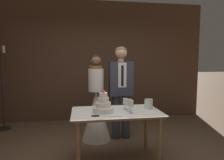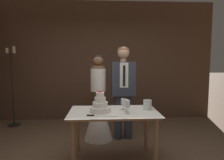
{
  "view_description": "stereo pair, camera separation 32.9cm",
  "coord_description": "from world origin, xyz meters",
  "px_view_note": "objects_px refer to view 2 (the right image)",
  "views": [
    {
      "loc": [
        -0.43,
        -2.56,
        1.5
      ],
      "look_at": [
        0.08,
        0.68,
        1.17
      ],
      "focal_mm": 32.0,
      "sensor_mm": 36.0,
      "label": 1
    },
    {
      "loc": [
        -0.1,
        -2.6,
        1.5
      ],
      "look_at": [
        0.08,
        0.68,
        1.17
      ],
      "focal_mm": 32.0,
      "sensor_mm": 36.0,
      "label": 2
    }
  ],
  "objects_px": {
    "cake_table": "(114,117)",
    "cake_knife": "(96,116)",
    "wine_glass_far": "(126,103)",
    "groom": "(123,87)",
    "wine_glass_middle": "(128,105)",
    "candle_stand": "(13,89)",
    "bride": "(98,109)",
    "wine_glass_near": "(124,102)",
    "hurricane_candle": "(147,105)",
    "tiered_cake": "(100,105)"
  },
  "relations": [
    {
      "from": "wine_glass_middle",
      "to": "hurricane_candle",
      "type": "height_order",
      "value": "wine_glass_middle"
    },
    {
      "from": "tiered_cake",
      "to": "wine_glass_middle",
      "type": "height_order",
      "value": "tiered_cake"
    },
    {
      "from": "wine_glass_middle",
      "to": "bride",
      "type": "relative_size",
      "value": 0.12
    },
    {
      "from": "cake_table",
      "to": "wine_glass_middle",
      "type": "distance_m",
      "value": 0.32
    },
    {
      "from": "cake_table",
      "to": "cake_knife",
      "type": "xyz_separation_m",
      "value": [
        -0.25,
        -0.24,
        0.1
      ]
    },
    {
      "from": "cake_table",
      "to": "wine_glass_near",
      "type": "bearing_deg",
      "value": 28.86
    },
    {
      "from": "cake_knife",
      "to": "bride",
      "type": "relative_size",
      "value": 0.26
    },
    {
      "from": "cake_table",
      "to": "cake_knife",
      "type": "bearing_deg",
      "value": -136.17
    },
    {
      "from": "wine_glass_near",
      "to": "bride",
      "type": "height_order",
      "value": "bride"
    },
    {
      "from": "tiered_cake",
      "to": "candle_stand",
      "type": "bearing_deg",
      "value": 138.85
    },
    {
      "from": "cake_knife",
      "to": "wine_glass_near",
      "type": "bearing_deg",
      "value": 44.7
    },
    {
      "from": "cake_knife",
      "to": "hurricane_candle",
      "type": "height_order",
      "value": "hurricane_candle"
    },
    {
      "from": "tiered_cake",
      "to": "hurricane_candle",
      "type": "distance_m",
      "value": 0.72
    },
    {
      "from": "wine_glass_far",
      "to": "bride",
      "type": "bearing_deg",
      "value": 115.94
    },
    {
      "from": "wine_glass_near",
      "to": "bride",
      "type": "relative_size",
      "value": 0.11
    },
    {
      "from": "bride",
      "to": "groom",
      "type": "xyz_separation_m",
      "value": [
        0.47,
        -0.0,
        0.41
      ]
    },
    {
      "from": "cake_knife",
      "to": "hurricane_candle",
      "type": "bearing_deg",
      "value": 28.2
    },
    {
      "from": "tiered_cake",
      "to": "candle_stand",
      "type": "relative_size",
      "value": 0.17
    },
    {
      "from": "wine_glass_far",
      "to": "groom",
      "type": "distance_m",
      "value": 0.87
    },
    {
      "from": "wine_glass_middle",
      "to": "candle_stand",
      "type": "height_order",
      "value": "candle_stand"
    },
    {
      "from": "candle_stand",
      "to": "cake_table",
      "type": "bearing_deg",
      "value": -38.1
    },
    {
      "from": "cake_table",
      "to": "hurricane_candle",
      "type": "relative_size",
      "value": 8.75
    },
    {
      "from": "wine_glass_middle",
      "to": "tiered_cake",
      "type": "bearing_deg",
      "value": 163.42
    },
    {
      "from": "hurricane_candle",
      "to": "bride",
      "type": "bearing_deg",
      "value": 135.45
    },
    {
      "from": "cake_knife",
      "to": "wine_glass_far",
      "type": "distance_m",
      "value": 0.49
    },
    {
      "from": "cake_knife",
      "to": "bride",
      "type": "bearing_deg",
      "value": 95.01
    },
    {
      "from": "cake_table",
      "to": "wine_glass_far",
      "type": "bearing_deg",
      "value": -13.01
    },
    {
      "from": "wine_glass_far",
      "to": "bride",
      "type": "distance_m",
      "value": 1.0
    },
    {
      "from": "cake_table",
      "to": "groom",
      "type": "height_order",
      "value": "groom"
    },
    {
      "from": "wine_glass_near",
      "to": "wine_glass_middle",
      "type": "height_order",
      "value": "wine_glass_middle"
    },
    {
      "from": "groom",
      "to": "candle_stand",
      "type": "xyz_separation_m",
      "value": [
        -2.41,
        0.89,
        -0.16
      ]
    },
    {
      "from": "hurricane_candle",
      "to": "wine_glass_middle",
      "type": "bearing_deg",
      "value": -147.52
    },
    {
      "from": "candle_stand",
      "to": "wine_glass_near",
      "type": "bearing_deg",
      "value": -34.77
    },
    {
      "from": "wine_glass_far",
      "to": "hurricane_candle",
      "type": "height_order",
      "value": "wine_glass_far"
    },
    {
      "from": "bride",
      "to": "wine_glass_near",
      "type": "bearing_deg",
      "value": -61.81
    },
    {
      "from": "wine_glass_far",
      "to": "hurricane_candle",
      "type": "xyz_separation_m",
      "value": [
        0.34,
        0.12,
        -0.06
      ]
    },
    {
      "from": "cake_table",
      "to": "groom",
      "type": "distance_m",
      "value": 0.92
    },
    {
      "from": "tiered_cake",
      "to": "cake_knife",
      "type": "xyz_separation_m",
      "value": [
        -0.06,
        -0.22,
        -0.09
      ]
    },
    {
      "from": "cake_knife",
      "to": "groom",
      "type": "relative_size",
      "value": 0.24
    },
    {
      "from": "wine_glass_near",
      "to": "hurricane_candle",
      "type": "height_order",
      "value": "wine_glass_near"
    },
    {
      "from": "cake_table",
      "to": "cake_knife",
      "type": "relative_size",
      "value": 3.12
    },
    {
      "from": "wine_glass_near",
      "to": "groom",
      "type": "height_order",
      "value": "groom"
    },
    {
      "from": "cake_table",
      "to": "tiered_cake",
      "type": "relative_size",
      "value": 4.2
    },
    {
      "from": "wine_glass_middle",
      "to": "groom",
      "type": "height_order",
      "value": "groom"
    },
    {
      "from": "wine_glass_near",
      "to": "candle_stand",
      "type": "relative_size",
      "value": 0.09
    },
    {
      "from": "wine_glass_far",
      "to": "cake_table",
      "type": "bearing_deg",
      "value": 166.99
    },
    {
      "from": "hurricane_candle",
      "to": "groom",
      "type": "distance_m",
      "value": 0.82
    },
    {
      "from": "cake_table",
      "to": "candle_stand",
      "type": "bearing_deg",
      "value": 141.9
    },
    {
      "from": "cake_table",
      "to": "bride",
      "type": "height_order",
      "value": "bride"
    },
    {
      "from": "wine_glass_near",
      "to": "cake_table",
      "type": "bearing_deg",
      "value": -151.14
    }
  ]
}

